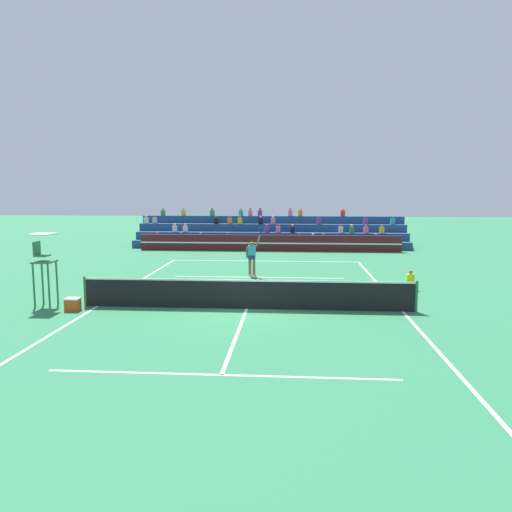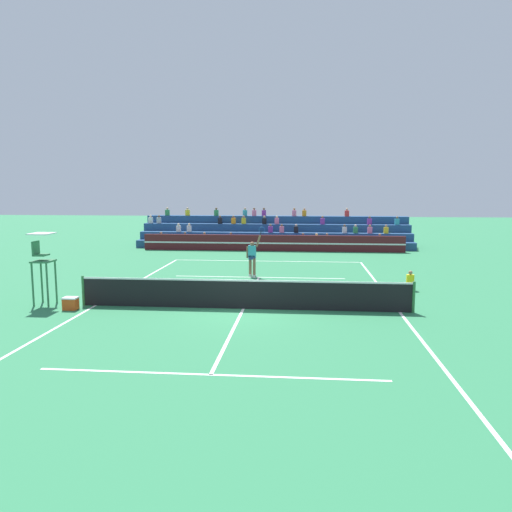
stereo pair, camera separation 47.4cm
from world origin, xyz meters
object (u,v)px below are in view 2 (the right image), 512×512
object	(u,v)px
umpire_chair	(42,259)
equipment_cooler	(71,303)
tennis_ball	(294,303)
tennis_player	(252,256)
ball_kid_courtside	(410,283)

from	to	relation	value
umpire_chair	equipment_cooler	distance (m)	2.12
tennis_ball	tennis_player	bearing A→B (deg)	110.49
tennis_ball	equipment_cooler	size ratio (longest dim) A/B	0.14
umpire_chair	tennis_ball	bearing A→B (deg)	5.65
tennis_player	tennis_ball	bearing A→B (deg)	-69.51
umpire_chair	equipment_cooler	xyz separation A→B (m)	(1.35, -0.68, -1.49)
ball_kid_courtside	tennis_player	xyz separation A→B (m)	(-7.00, 2.76, 0.66)
equipment_cooler	tennis_ball	bearing A→B (deg)	11.42
ball_kid_courtside	tennis_ball	bearing A→B (deg)	-148.02
ball_kid_courtside	umpire_chair	bearing A→B (deg)	-164.41
umpire_chair	ball_kid_courtside	distance (m)	14.73
tennis_ball	equipment_cooler	xyz separation A→B (m)	(-7.94, -1.60, 0.19)
ball_kid_courtside	tennis_player	size ratio (longest dim) A/B	0.34
umpire_chair	tennis_player	size ratio (longest dim) A/B	1.07
equipment_cooler	ball_kid_courtside	bearing A→B (deg)	19.90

